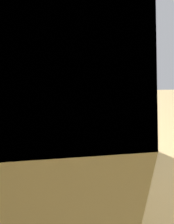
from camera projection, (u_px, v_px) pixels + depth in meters
name	position (u px, v px, depth m)	size (l,w,h in m)	color
wall_back	(39.00, 84.00, 1.71)	(3.86, 0.12, 2.79)	beige
counter_run	(82.00, 192.00, 1.88)	(3.01, 0.62, 0.92)	#D6BF72
upper_cabinets	(58.00, 44.00, 1.21)	(2.36, 0.34, 0.64)	#DABD74
oven_range	(81.00, 102.00, 3.45)	(0.64, 0.63, 1.10)	black
microwave	(78.00, 151.00, 1.44)	(0.51, 0.41, 0.33)	white
bowl	(86.00, 100.00, 2.47)	(0.20, 0.20, 0.04)	gold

